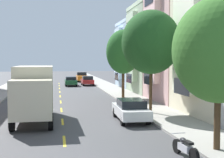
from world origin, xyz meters
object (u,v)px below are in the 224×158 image
Objects in this scene: moving_forest_sedan at (71,81)px; parked_pickup_orange at (82,77)px; street_tree_second at (151,42)px; parked_motorcycle at (185,148)px; street_tree_nearest at (219,50)px; parked_sedan_silver at (36,78)px; delivery_box_truck at (34,91)px; parked_hatchback_red at (87,81)px; parked_hatchback_charcoal at (25,84)px; parked_sedan_white at (131,109)px; street_tree_third at (123,52)px.

parked_pickup_orange is at bearing 75.88° from moving_forest_sedan.
parked_motorcycle is (-1.65, -10.35, -4.85)m from street_tree_second.
street_tree_nearest is 0.87× the size of street_tree_second.
parked_sedan_silver is at bearing 100.40° from parked_motorcycle.
parked_pickup_orange is 47.98m from parked_motorcycle.
parked_sedan_silver is 50.10m from parked_motorcycle.
delivery_box_truck is 28.99m from moving_forest_sedan.
street_tree_second is 40.62m from parked_sedan_silver.
parked_hatchback_charcoal is at bearing -143.39° from parked_hatchback_red.
parked_pickup_orange reaches higher than parked_hatchback_charcoal.
parked_sedan_silver is 17.39m from parked_hatchback_charcoal.
parked_sedan_white is 2.21× the size of parked_motorcycle.
delivery_box_truck is 29.95m from parked_hatchback_red.
parked_sedan_white is at bearing 104.67° from street_tree_nearest.
street_tree_nearest is 38.21m from parked_hatchback_red.
moving_forest_sedan is (6.29, 6.10, -0.01)m from parked_hatchback_charcoal.
street_tree_third is 1.53× the size of parked_sedan_white.
parked_sedan_silver and parked_sedan_white have the same top height.
parked_sedan_silver is (-2.49, 40.03, -1.23)m from delivery_box_truck.
parked_pickup_orange reaches higher than parked_sedan_white.
parked_sedan_silver is 1.13× the size of parked_hatchback_red.
street_tree_nearest is 0.88× the size of delivery_box_truck.
parked_sedan_silver is 0.85× the size of parked_pickup_orange.
street_tree_nearest is 1.43× the size of parked_sedan_white.
parked_pickup_orange is at bearing 92.52° from street_tree_nearest.
street_tree_second reaches higher than parked_sedan_silver.
street_tree_third is 18.82m from moving_forest_sedan.
street_tree_third is 13.98m from delivery_box_truck.
moving_forest_sedan is (-4.60, 17.79, -4.08)m from street_tree_third.
street_tree_second is 1.64× the size of parked_sedan_white.
parked_pickup_orange is (-2.09, 27.79, -4.00)m from street_tree_third.
street_tree_second reaches higher than parked_sedan_white.
street_tree_second is 9.85m from street_tree_third.
parked_sedan_silver is 12.83m from moving_forest_sedan.
parked_sedan_white is at bearing -85.02° from moving_forest_sedan.
delivery_box_truck is at bearing -98.97° from parked_pickup_orange.
moving_forest_sedan is at bearing -104.12° from parked_pickup_orange.
street_tree_third is (0.00, 19.68, 0.46)m from street_tree_nearest.
street_tree_third reaches higher than parked_hatchback_charcoal.
street_tree_nearest is 1.62× the size of parked_hatchback_red.
parked_pickup_orange is 39.82m from parked_sedan_white.
parked_pickup_orange is (8.61, -1.30, 0.08)m from parked_sedan_silver.
parked_pickup_orange reaches higher than moving_forest_sedan.
parked_motorcycle is at bearing -89.52° from parked_hatchback_red.
parked_sedan_silver is 42.03m from parked_sedan_white.
parked_motorcycle is at bearing -85.56° from moving_forest_sedan.
street_tree_second is (0.00, 9.84, 0.90)m from street_tree_nearest.
street_tree_second is at bearing -80.55° from moving_forest_sedan.
parked_hatchback_charcoal reaches higher than moving_forest_sedan.
parked_hatchback_charcoal is at bearing -135.85° from moving_forest_sedan.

